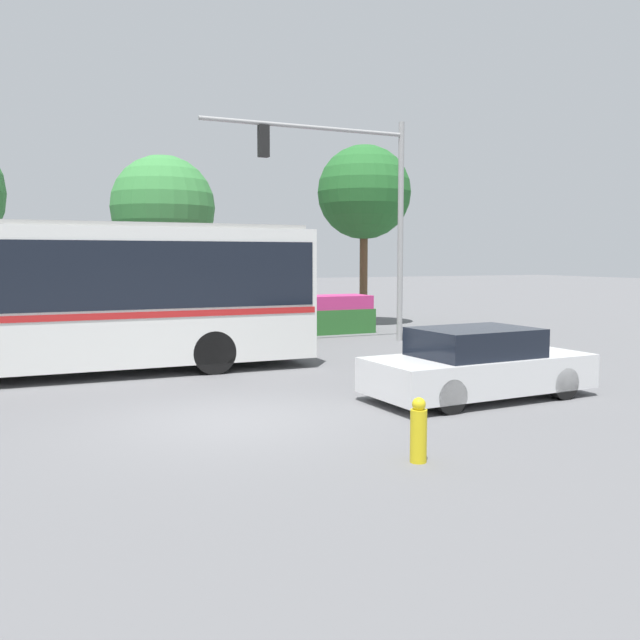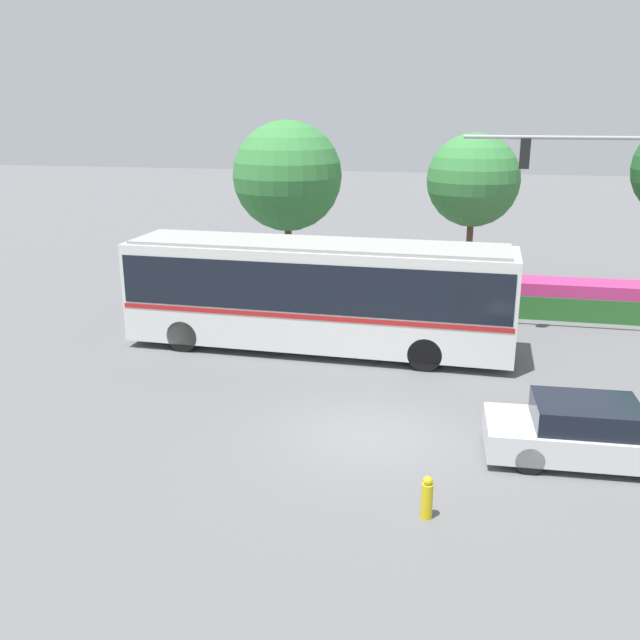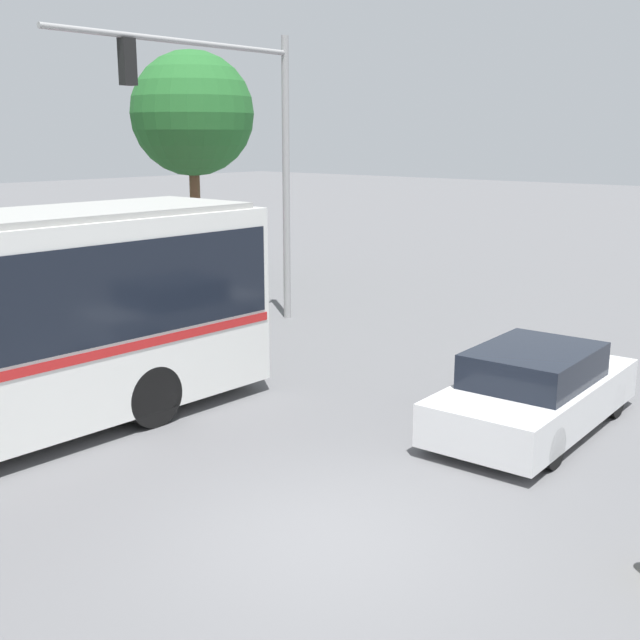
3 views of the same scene
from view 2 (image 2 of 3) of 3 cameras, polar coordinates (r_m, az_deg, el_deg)
The scene contains 8 objects.
ground_plane at distance 16.69m, azimuth 4.00°, elevation -9.23°, with size 140.00×140.00×0.00m, color #5B5B5E.
city_bus at distance 21.66m, azimuth -0.24°, elevation 2.49°, with size 12.05×2.78×3.43m.
sedan_foreground at distance 16.30m, azimuth 21.01°, elevation -8.60°, with size 4.44×2.01×1.35m.
traffic_light_pole at distance 23.62m, azimuth 23.53°, elevation 8.87°, with size 6.56×0.24×6.88m.
flowering_hedge at distance 27.01m, azimuth 17.94°, elevation 1.73°, with size 7.22×1.48×1.32m.
street_tree_left at distance 29.28m, azimuth -2.67°, elevation 11.63°, with size 4.48×4.48×6.90m.
street_tree_centre at distance 29.92m, azimuth 12.38°, elevation 11.05°, with size 3.81×3.81×6.40m.
fire_hydrant at distance 13.52m, azimuth 8.71°, elevation -14.14°, with size 0.22×0.22×0.86m.
Camera 2 is at (1.98, -14.86, 7.35)m, focal length 39.26 mm.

